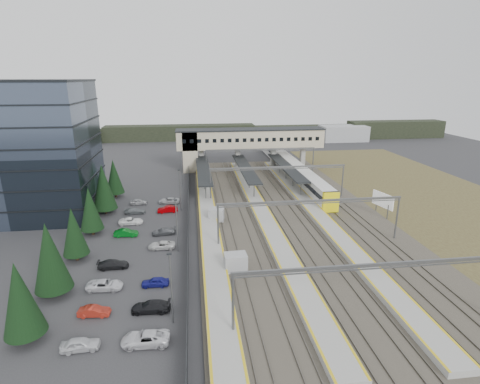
{
  "coord_description": "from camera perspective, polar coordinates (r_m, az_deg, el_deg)",
  "views": [
    {
      "loc": [
        -5.3,
        -59.11,
        24.74
      ],
      "look_at": [
        3.23,
        7.5,
        4.0
      ],
      "focal_mm": 28.0,
      "sensor_mm": 36.0,
      "label": 1
    }
  ],
  "objects": [
    {
      "name": "relay_cabin_far",
      "position": [
        66.81,
        -3.62,
        -3.5
      ],
      "size": [
        2.97,
        2.61,
        2.42
      ],
      "color": "#9B9C9F",
      "rests_on": "ground"
    },
    {
      "name": "footbridge",
      "position": [
        103.31,
        0.04,
        7.8
      ],
      "size": [
        40.4,
        6.4,
        11.2
      ],
      "color": "beige",
      "rests_on": "ground"
    },
    {
      "name": "canopies",
      "position": [
        89.44,
        0.82,
        3.7
      ],
      "size": [
        23.1,
        30.0,
        3.28
      ],
      "color": "black",
      "rests_on": "ground"
    },
    {
      "name": "relay_cabin_near",
      "position": [
        50.26,
        -0.68,
        -10.73
      ],
      "size": [
        3.04,
        2.29,
        2.45
      ],
      "color": "#9B9C9F",
      "rests_on": "ground"
    },
    {
      "name": "gantries",
      "position": [
        67.14,
        7.94,
        0.78
      ],
      "size": [
        28.4,
        62.28,
        7.17
      ],
      "color": "slate",
      "rests_on": "ground"
    },
    {
      "name": "fence",
      "position": [
        68.37,
        -7.86,
        -3.32
      ],
      "size": [
        0.08,
        90.0,
        2.0
      ],
      "color": "#26282B",
      "rests_on": "ground"
    },
    {
      "name": "scrub_east",
      "position": [
        85.15,
        29.39,
        -1.99
      ],
      "size": [
        34.0,
        120.0,
        0.06
      ],
      "color": "#453920",
      "rests_on": "ground"
    },
    {
      "name": "lampposts",
      "position": [
        63.77,
        -9.34,
        -1.73
      ],
      "size": [
        0.5,
        53.25,
        8.07
      ],
      "color": "slate",
      "rests_on": "ground"
    },
    {
      "name": "billboard",
      "position": [
        73.66,
        20.92,
        -1.27
      ],
      "size": [
        1.5,
        5.14,
        4.36
      ],
      "color": "slate",
      "rests_on": "ground"
    },
    {
      "name": "office_building",
      "position": [
        78.46,
        -30.37,
        5.61
      ],
      "size": [
        24.3,
        18.3,
        24.3
      ],
      "color": "#374254",
      "rests_on": "ground"
    },
    {
      "name": "car_park",
      "position": [
        57.09,
        -14.93,
        -8.48
      ],
      "size": [
        10.59,
        44.71,
        1.29
      ],
      "color": "silver",
      "rests_on": "ground"
    },
    {
      "name": "ground",
      "position": [
        64.29,
        -2.01,
        -5.48
      ],
      "size": [
        220.0,
        220.0,
        0.0
      ],
      "primitive_type": "plane",
      "color": "#2B2B2D",
      "rests_on": "ground"
    },
    {
      "name": "treeline_far",
      "position": [
        155.69,
        3.6,
        9.08
      ],
      "size": [
        170.0,
        19.0,
        7.0
      ],
      "color": "black",
      "rests_on": "ground"
    },
    {
      "name": "rail_corridor",
      "position": [
        70.15,
        5.23,
        -3.31
      ],
      "size": [
        34.0,
        90.0,
        0.92
      ],
      "color": "#3B362E",
      "rests_on": "ground"
    },
    {
      "name": "train",
      "position": [
        101.09,
        7.41,
        4.14
      ],
      "size": [
        3.07,
        64.25,
        3.87
      ],
      "color": "silver",
      "rests_on": "ground"
    },
    {
      "name": "conifer_row",
      "position": [
        61.05,
        -22.76,
        -3.26
      ],
      "size": [
        4.42,
        49.82,
        9.5
      ],
      "color": "black",
      "rests_on": "ground"
    }
  ]
}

